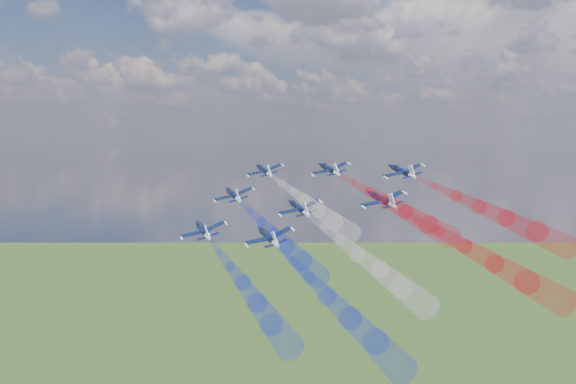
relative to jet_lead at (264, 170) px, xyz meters
The scene contains 16 objects.
jet_lead is the anchor object (origin of this frame).
trail_lead 27.26m from the jet_lead, 35.50° to the right, with size 4.07×43.74×4.07m, color white, non-canonical shape.
jet_inner_left 16.67m from the jet_lead, 81.00° to the right, with size 9.76×12.20×3.25m, color black, non-canonical shape.
trail_inner_left 40.86m from the jet_lead, 52.19° to the right, with size 4.07×43.74×4.07m, color #1933DB, non-canonical shape.
jet_inner_right 18.43m from the jet_lead, ahead, with size 9.76×12.20×3.25m, color black, non-canonical shape.
trail_inner_right 43.15m from the jet_lead, 20.53° to the right, with size 4.07×43.74×4.07m, color red, non-canonical shape.
jet_outer_left 35.76m from the jet_lead, 75.85° to the right, with size 9.76×12.20×3.25m, color black, non-canonical shape.
trail_outer_left 59.37m from the jet_lead, 58.24° to the right, with size 4.07×43.74×4.07m, color #1933DB, non-canonical shape.
jet_center_third 28.64m from the jet_lead, 39.58° to the right, with size 9.76×12.20×3.25m, color black, non-canonical shape.
trail_center_third 55.86m from the jet_lead, 37.58° to the right, with size 4.07×43.74×4.07m, color white, non-canonical shape.
jet_outer_right 36.68m from the jet_lead, ahead, with size 9.76×12.20×3.25m, color black, non-canonical shape.
trail_outer_right 60.44m from the jet_lead, 14.13° to the right, with size 4.07×43.74×4.07m, color red, non-canonical shape.
jet_rear_left 42.21m from the jet_lead, 53.60° to the right, with size 9.76×12.20×3.25m, color black, non-canonical shape.
trail_rear_left 68.65m from the jet_lead, 46.46° to the right, with size 4.07×43.74×4.07m, color #1933DB, non-canonical shape.
jet_rear_right 41.84m from the jet_lead, 20.46° to the right, with size 9.76×12.20×3.25m, color black, non-canonical shape.
trail_rear_right 68.48m from the jet_lead, 26.34° to the right, with size 4.07×43.74×4.07m, color red, non-canonical shape.
Camera 1 is at (81.16, -141.64, 163.41)m, focal length 39.95 mm.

